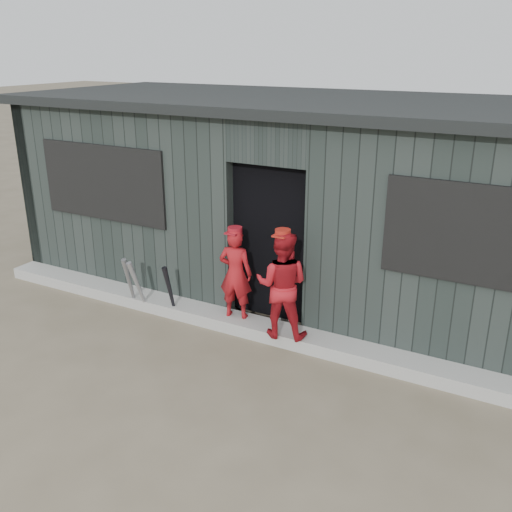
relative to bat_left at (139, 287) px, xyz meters
The scene contains 9 objects.
ground 2.26m from the bat_left, 45.09° to the right, with size 80.00×80.00×0.00m, color brown.
curb 1.62m from the bat_left, ahead, with size 8.00×0.36×0.15m, color #9B9B96.
bat_left is the anchor object (origin of this frame).
bat_mid 0.17m from the bat_left, 169.81° to the left, with size 0.07×0.07×0.77m, color gray.
bat_right 0.43m from the bat_left, 13.74° to the left, with size 0.07×0.07×0.71m, color black.
player_red_left 1.34m from the bat_left, 12.15° to the left, with size 0.40×0.27×1.11m, color #A4141A.
player_red_right 2.00m from the bat_left, ahead, with size 0.60×0.47×1.23m, color #AE151E.
player_grey_back 1.87m from the bat_left, 23.54° to the left, with size 0.55×0.36×1.13m, color #BDBDBD.
dugout 2.65m from the bat_left, 50.73° to the left, with size 8.30×3.30×2.62m.
Camera 1 is at (2.89, -3.54, 3.25)m, focal length 40.00 mm.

